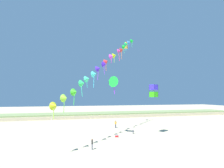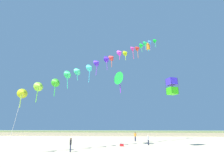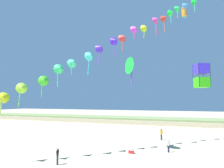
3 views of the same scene
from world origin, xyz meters
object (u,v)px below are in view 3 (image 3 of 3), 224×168
Objects in this scene: large_kite_low_lead at (184,12)px; large_kite_high_solo at (201,76)px; large_kite_mid_trail at (131,66)px; beach_cooler at (131,151)px; person_near_left at (168,145)px; person_mid_center at (161,134)px; person_near_right at (58,155)px.

large_kite_high_solo is at bearing -83.23° from large_kite_low_lead.
large_kite_mid_trail is 10.26m from beach_cooler.
large_kite_high_solo reaches higher than person_near_left.
person_mid_center is 0.70× the size of large_kite_high_solo.
person_near_right is 16.69m from large_kite_high_solo.
person_near_left is 0.86× the size of person_mid_center.
large_kite_low_lead is (11.73, 19.12, 20.55)m from person_near_right.
person_mid_center is 9.60m from beach_cooler.
person_mid_center is at bearing -139.37° from large_kite_low_lead.
person_near_left reaches higher than beach_cooler.
person_near_left is 12.71m from person_near_right.
beach_cooler is at bearing -81.36° from large_kite_mid_trail.
large_kite_high_solo reaches higher than person_near_right.
beach_cooler is (-4.02, -1.95, -0.66)m from person_near_left.
large_kite_low_lead reaches higher than person_mid_center.
large_kite_low_lead is at bearing 60.85° from large_kite_mid_trail.
person_near_right is 17.61m from person_mid_center.
person_mid_center is at bearing 63.61° from person_near_right.
large_kite_mid_trail is 1.40× the size of large_kite_high_solo.
person_near_right is at bearing -130.12° from beach_cooler.
person_near_right is 2.63× the size of beach_cooler.
beach_cooler is (5.48, 6.50, -0.67)m from person_near_right.
person_near_left is 8.88m from large_kite_high_solo.
beach_cooler is (-7.75, -0.03, -8.48)m from large_kite_high_solo.
person_near_left is 2.61× the size of beach_cooler.
large_kite_mid_trail is (-6.42, -11.51, -11.01)m from large_kite_low_lead.
large_kite_high_solo is at bearing -27.24° from person_near_left.
large_kite_mid_trail reaches higher than person_near_left.
person_near_left is 0.67× the size of large_kite_low_lead.
person_near_left is at bearing 152.76° from large_kite_high_solo.
large_kite_mid_trail reaches higher than person_near_right.
large_kite_low_lead is 25.46m from beach_cooler.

